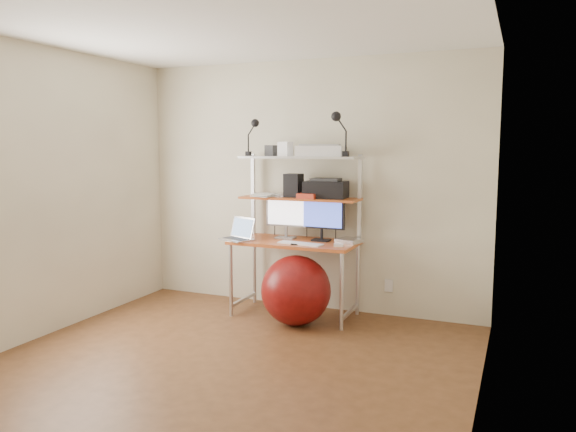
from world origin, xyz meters
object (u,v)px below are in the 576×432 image
monitor_silver (286,214)px  exercise_ball (296,290)px  laptop (239,235)px  printer (326,189)px  monitor_black (322,217)px

monitor_silver → exercise_ball: monitor_silver is taller
laptop → printer: printer is taller
monitor_silver → monitor_black: (0.37, 0.00, -0.02)m
monitor_silver → exercise_ball: bearing=-57.9°
exercise_ball → monitor_silver: bearing=124.5°
printer → laptop: bearing=-163.2°
monitor_silver → monitor_black: bearing=-2.2°
monitor_black → printer: size_ratio=1.11×
monitor_black → laptop: monitor_black is taller
laptop → monitor_black: bearing=41.6°
monitor_black → laptop: bearing=-159.3°
monitor_black → monitor_silver: bearing=-177.5°
monitor_black → exercise_ball: size_ratio=0.71×
monitor_silver → printer: (0.40, 0.04, 0.25)m
laptop → exercise_ball: laptop is taller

